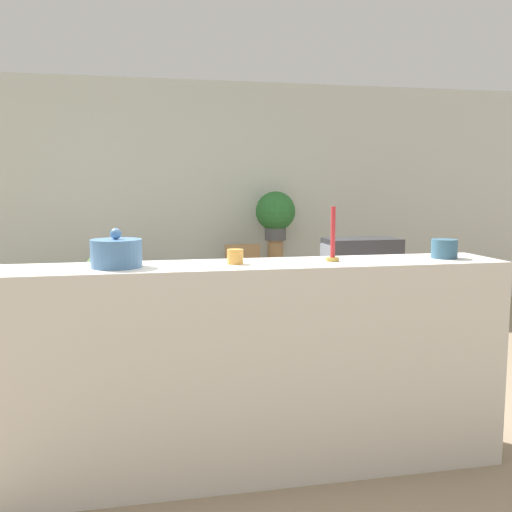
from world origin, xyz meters
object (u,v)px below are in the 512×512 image
potted_plant (275,213)px  decorative_bowl (116,253)px  wooden_chair (245,279)px  couch (142,330)px  television (361,264)px

potted_plant → decorative_bowl: 3.96m
wooden_chair → potted_plant: (0.42, 0.30, 0.71)m
wooden_chair → decorative_bowl: decorative_bowl is taller
wooden_chair → couch: bearing=-130.5°
couch → wooden_chair: bearing=49.5°
wooden_chair → potted_plant: 0.87m
couch → television: television is taller
television → couch: bearing=-174.5°
couch → potted_plant: bearing=46.3°
television → potted_plant: size_ratio=1.23×
couch → decorative_bowl: 2.16m
wooden_chair → decorative_bowl: size_ratio=3.47×
couch → television: bearing=5.5°
decorative_bowl → wooden_chair: bearing=69.4°
wooden_chair → decorative_bowl: (-1.24, -3.29, 0.69)m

